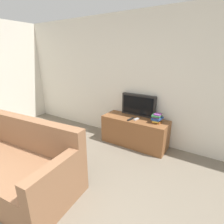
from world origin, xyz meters
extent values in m
cube|color=silver|center=(0.00, 3.03, 1.30)|extent=(9.00, 0.06, 2.60)
cube|color=brown|center=(0.28, 2.73, 0.29)|extent=(1.34, 0.50, 0.57)
cube|color=black|center=(0.25, 2.94, 0.80)|extent=(0.74, 0.08, 0.45)
cube|color=black|center=(0.25, 2.89, 0.80)|extent=(0.66, 0.01, 0.37)
cube|color=#8C6042|center=(-0.75, 0.66, 0.21)|extent=(2.28, 1.12, 0.42)
cube|color=#8C6042|center=(-0.79, 1.03, 0.67)|extent=(2.20, 0.37, 0.49)
cube|color=#8C6042|center=(0.27, 0.76, 0.35)|extent=(0.23, 0.92, 0.69)
cube|color=#995623|center=(0.73, 2.75, 0.59)|extent=(0.17, 0.16, 0.03)
cube|color=gold|center=(0.71, 2.75, 0.62)|extent=(0.13, 0.22, 0.03)
cube|color=#23478E|center=(0.71, 2.76, 0.64)|extent=(0.15, 0.22, 0.02)
cube|color=#23478E|center=(0.73, 2.75, 0.66)|extent=(0.18, 0.23, 0.03)
cube|color=#7A3884|center=(0.71, 2.76, 0.69)|extent=(0.16, 0.22, 0.03)
cube|color=#2D753D|center=(0.71, 2.75, 0.72)|extent=(0.18, 0.23, 0.03)
cube|color=#7A3884|center=(0.73, 2.75, 0.74)|extent=(0.13, 0.15, 0.02)
cube|color=#B7B7B7|center=(0.33, 2.68, 0.59)|extent=(0.08, 0.15, 0.02)
cube|color=black|center=(0.24, 2.61, 0.59)|extent=(0.07, 0.19, 0.02)
camera|label=1|loc=(1.68, -0.30, 1.81)|focal=28.00mm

